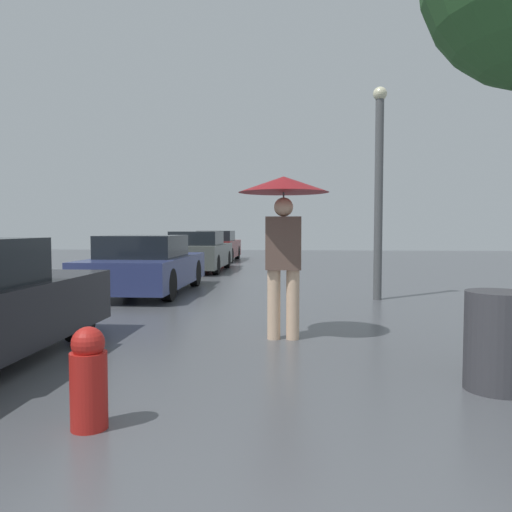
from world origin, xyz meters
name	(u,v)px	position (x,y,z in m)	size (l,w,h in m)	color
pedestrian	(284,212)	(-0.17, 4.89, 1.56)	(1.10, 1.10, 1.98)	beige
parked_car_second	(146,266)	(-3.16, 9.12, 0.57)	(1.77, 4.01, 1.21)	navy
parked_car_third	(198,252)	(-3.09, 14.57, 0.59)	(1.70, 3.96, 1.26)	#4C514C
parked_car_farthest	(217,247)	(-3.28, 19.71, 0.59)	(1.63, 3.85, 1.26)	maroon
street_lamp	(379,184)	(1.55, 8.42, 2.20)	(0.26, 0.26, 3.99)	#515456
trash_bin	(497,341)	(1.66, 3.09, 0.42)	(0.53, 0.53, 0.83)	#38383D
fire_hydrant	(89,378)	(-1.42, 2.05, 0.34)	(0.25, 0.25, 0.70)	#B21E19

